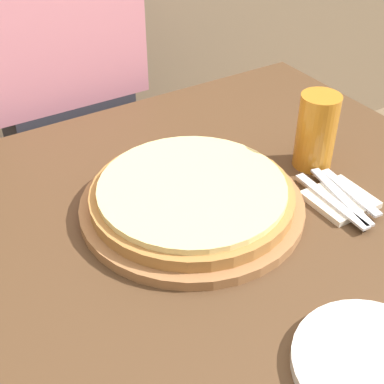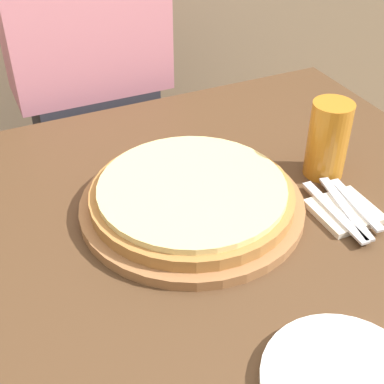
% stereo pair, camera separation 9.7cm
% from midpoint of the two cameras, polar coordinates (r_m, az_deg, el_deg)
% --- Properties ---
extents(dining_table, '(1.22, 1.03, 0.74)m').
position_cam_midpoint_polar(dining_table, '(1.22, -1.65, -17.90)').
color(dining_table, '#4C331E').
rests_on(dining_table, ground_plane).
extents(pizza_on_board, '(0.42, 0.42, 0.06)m').
position_cam_midpoint_polar(pizza_on_board, '(0.98, -2.84, -0.76)').
color(pizza_on_board, '#99663D').
rests_on(pizza_on_board, dining_table).
extents(beer_glass, '(0.08, 0.08, 0.16)m').
position_cam_midpoint_polar(beer_glass, '(1.09, 10.70, 6.62)').
color(beer_glass, '#B7701E').
rests_on(beer_glass, dining_table).
extents(dinner_plate, '(0.22, 0.22, 0.02)m').
position_cam_midpoint_polar(dinner_plate, '(0.77, 15.27, -17.66)').
color(dinner_plate, white).
rests_on(dinner_plate, dining_table).
extents(napkin_stack, '(0.11, 0.11, 0.01)m').
position_cam_midpoint_polar(napkin_stack, '(1.04, 12.95, -0.89)').
color(napkin_stack, beige).
rests_on(napkin_stack, dining_table).
extents(fork, '(0.03, 0.19, 0.00)m').
position_cam_midpoint_polar(fork, '(1.02, 11.98, -0.97)').
color(fork, silver).
rests_on(fork, napkin_stack).
extents(dinner_knife, '(0.05, 0.19, 0.00)m').
position_cam_midpoint_polar(dinner_knife, '(1.03, 13.01, -0.52)').
color(dinner_knife, silver).
rests_on(dinner_knife, napkin_stack).
extents(spoon, '(0.04, 0.16, 0.00)m').
position_cam_midpoint_polar(spoon, '(1.05, 14.02, -0.08)').
color(spoon, silver).
rests_on(spoon, napkin_stack).
extents(diner_person, '(0.41, 0.20, 1.34)m').
position_cam_midpoint_polar(diner_person, '(1.53, -14.95, 8.00)').
color(diner_person, '#33333D').
rests_on(diner_person, ground_plane).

